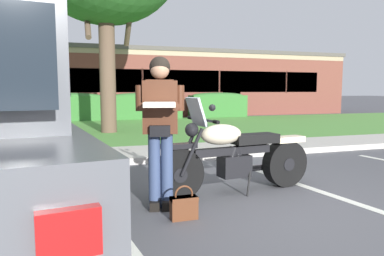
{
  "coord_description": "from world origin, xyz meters",
  "views": [
    {
      "loc": [
        -1.92,
        -3.36,
        1.33
      ],
      "look_at": [
        -0.5,
        0.96,
        0.85
      ],
      "focal_mm": 33.07,
      "sensor_mm": 36.0,
      "label": 1
    }
  ],
  "objects": [
    {
      "name": "grass_lawn",
      "position": [
        0.0,
        8.58,
        0.03
      ],
      "size": [
        60.0,
        7.94,
        0.06
      ],
      "primitive_type": "cube",
      "color": "#518E3D",
      "rests_on": "ground"
    },
    {
      "name": "concrete_walk",
      "position": [
        0.0,
        3.86,
        0.04
      ],
      "size": [
        60.0,
        1.5,
        0.08
      ],
      "primitive_type": "cube",
      "color": "#B7B2A8",
      "rests_on": "ground"
    },
    {
      "name": "hedge_right",
      "position": [
        4.63,
        12.58,
        0.65
      ],
      "size": [
        2.75,
        0.9,
        1.24
      ],
      "color": "#336B2D",
      "rests_on": "ground"
    },
    {
      "name": "stall_stripe_1",
      "position": [
        1.15,
        0.2,
        0.0
      ],
      "size": [
        0.73,
        4.37,
        0.01
      ],
      "primitive_type": "cube",
      "rotation": [
        0.0,
        0.0,
        0.14
      ],
      "color": "silver",
      "rests_on": "ground"
    },
    {
      "name": "stall_stripe_0",
      "position": [
        -1.62,
        0.2,
        0.0
      ],
      "size": [
        0.73,
        4.37,
        0.01
      ],
      "primitive_type": "cube",
      "rotation": [
        0.0,
        0.0,
        0.14
      ],
      "color": "silver",
      "rests_on": "ground"
    },
    {
      "name": "handbag",
      "position": [
        -0.89,
        0.05,
        0.14
      ],
      "size": [
        0.28,
        0.13,
        0.36
      ],
      "color": "#562D19",
      "rests_on": "ground"
    },
    {
      "name": "rider_person",
      "position": [
        -1.04,
        0.45,
        1.01
      ],
      "size": [
        0.54,
        0.64,
        1.7
      ],
      "color": "black",
      "rests_on": "ground"
    },
    {
      "name": "brick_building",
      "position": [
        1.16,
        18.18,
        1.74
      ],
      "size": [
        23.71,
        9.21,
        3.47
      ],
      "color": "brown",
      "rests_on": "ground"
    },
    {
      "name": "motorcycle",
      "position": [
        0.11,
        0.77,
        0.49
      ],
      "size": [
        2.24,
        0.82,
        1.26
      ],
      "color": "black",
      "rests_on": "ground"
    },
    {
      "name": "ground_plane",
      "position": [
        0.0,
        0.0,
        0.0
      ],
      "size": [
        140.0,
        140.0,
        0.0
      ],
      "primitive_type": "plane",
      "color": "#4C4C51"
    },
    {
      "name": "curb_strip",
      "position": [
        0.0,
        3.01,
        0.06
      ],
      "size": [
        60.0,
        0.2,
        0.12
      ],
      "primitive_type": "cube",
      "color": "#B7B2A8",
      "rests_on": "ground"
    },
    {
      "name": "hedge_center_right",
      "position": [
        1.13,
        12.58,
        0.65
      ],
      "size": [
        3.18,
        0.9,
        1.24
      ],
      "color": "#336B2D",
      "rests_on": "ground"
    },
    {
      "name": "hedge_center_left",
      "position": [
        -2.38,
        12.58,
        0.65
      ],
      "size": [
        3.25,
        0.9,
        1.24
      ],
      "color": "#336B2D",
      "rests_on": "ground"
    }
  ]
}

